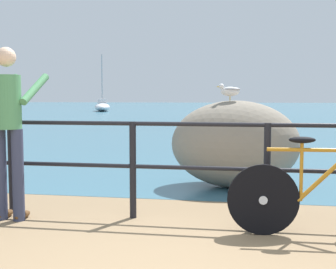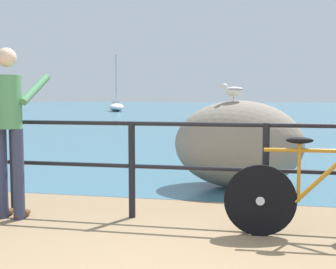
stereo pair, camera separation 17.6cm
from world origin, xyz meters
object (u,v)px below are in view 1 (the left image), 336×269
Objects in this scene: breakwater_boulder_main at (235,144)px; seagull at (230,90)px; bicycle at (322,195)px; person_at_railing at (9,125)px; sailboat at (102,106)px.

seagull reaches higher than breakwater_boulder_main.
person_at_railing is at bearing 175.91° from bicycle.
person_at_railing is 3.11m from breakwater_boulder_main.
person_at_railing is at bearing 43.37° from seagull.
person_at_railing is at bearing -136.85° from breakwater_boulder_main.
breakwater_boulder_main is at bearing 108.19° from bicycle.
sailboat is (-12.18, 31.74, -0.94)m from seagull.
person_at_railing reaches higher than breakwater_boulder_main.
bicycle is 3.15m from person_at_railing.
bicycle is 2.50m from seagull.
seagull is at bearing -43.42° from person_at_railing.
breakwater_boulder_main is 0.76m from seagull.
breakwater_boulder_main is (2.25, 2.11, -0.38)m from person_at_railing.
breakwater_boulder_main is at bearing 2.17° from sailboat.
bicycle is 5.07× the size of seagull.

